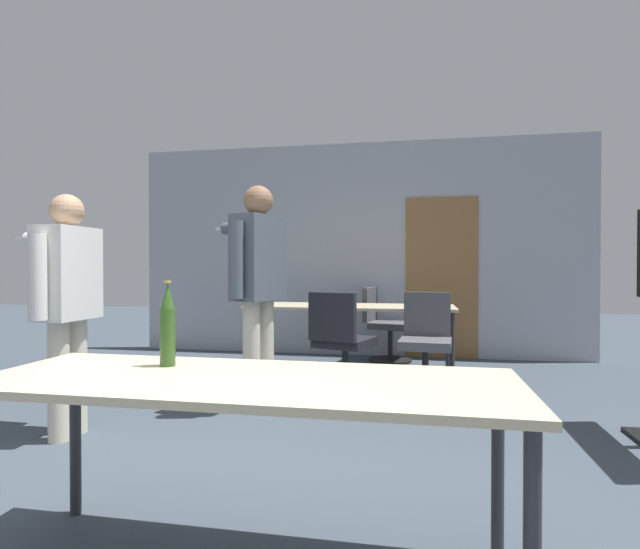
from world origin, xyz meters
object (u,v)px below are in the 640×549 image
object	(u,v)px
person_near_casual	(66,291)
office_chair_side_rolled	(341,347)
beer_bottle	(168,326)
office_chair_far_right	(384,327)
drink_cup	(412,301)
person_center_tall	(257,274)
office_chair_mid_tucked	(426,346)

from	to	relation	value
person_near_casual	office_chair_side_rolled	size ratio (longest dim) A/B	1.76
beer_bottle	person_near_casual	bearing A→B (deg)	140.50
person_near_casual	beer_bottle	size ratio (longest dim) A/B	4.66
office_chair_far_right	beer_bottle	distance (m)	4.35
drink_cup	beer_bottle	bearing A→B (deg)	-105.19
person_near_casual	beer_bottle	distance (m)	1.72
office_chair_far_right	drink_cup	size ratio (longest dim) A/B	9.10
person_center_tall	office_chair_far_right	xyz separation A→B (m)	(0.91, 2.25, -0.68)
office_chair_far_right	beer_bottle	bearing A→B (deg)	3.84
office_chair_mid_tucked	office_chair_side_rolled	size ratio (longest dim) A/B	0.98
person_center_tall	office_chair_far_right	size ratio (longest dim) A/B	2.02
person_center_tall	person_near_casual	xyz separation A→B (m)	(-1.05, -0.93, -0.11)
office_chair_side_rolled	drink_cup	world-z (taller)	office_chair_side_rolled
beer_bottle	person_center_tall	bearing A→B (deg)	97.65
office_chair_mid_tucked	drink_cup	distance (m)	0.87
person_near_casual	drink_cup	size ratio (longest dim) A/B	16.57
person_center_tall	beer_bottle	xyz separation A→B (m)	(0.27, -2.03, -0.19)
office_chair_far_right	drink_cup	distance (m)	0.85
office_chair_mid_tucked	office_chair_side_rolled	xyz separation A→B (m)	(-0.75, -0.30, 0.01)
person_near_casual	office_chair_mid_tucked	bearing A→B (deg)	-55.01
person_center_tall	office_chair_far_right	distance (m)	2.52
person_center_tall	person_near_casual	bearing A→B (deg)	150.26
beer_bottle	office_chair_side_rolled	bearing A→B (deg)	81.83
office_chair_mid_tucked	drink_cup	world-z (taller)	office_chair_mid_tucked
person_center_tall	office_chair_mid_tucked	size ratio (longest dim) A/B	1.99
person_near_casual	beer_bottle	xyz separation A→B (m)	(1.32, -1.09, -0.08)
office_chair_side_rolled	beer_bottle	world-z (taller)	beer_bottle
person_center_tall	beer_bottle	size ratio (longest dim) A/B	5.16
office_chair_side_rolled	office_chair_mid_tucked	bearing A→B (deg)	39.87
office_chair_far_right	office_chair_side_rolled	world-z (taller)	office_chair_side_rolled
person_center_tall	office_chair_mid_tucked	bearing A→B (deg)	-41.70
office_chair_side_rolled	drink_cup	distance (m)	1.29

